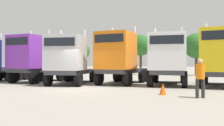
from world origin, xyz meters
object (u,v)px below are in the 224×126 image
object	(u,v)px
semi_truck_orange	(119,57)
semi_truck_white	(168,59)
visitor_in_hivis	(200,75)
traffic_cone_near	(163,89)
semi_truck_purple	(33,58)
semi_truck_silver	(69,60)
semi_truck_yellow	(220,57)

from	to	relation	value
semi_truck_orange	semi_truck_white	world-z (taller)	semi_truck_orange
visitor_in_hivis	traffic_cone_near	xyz separation A→B (m)	(-1.69, 0.77, -0.75)
semi_truck_orange	visitor_in_hivis	world-z (taller)	semi_truck_orange
semi_truck_purple	semi_truck_silver	distance (m)	3.87
semi_truck_yellow	traffic_cone_near	bearing A→B (deg)	-26.83
semi_truck_yellow	visitor_in_hivis	xyz separation A→B (m)	(-1.86, -5.43, -0.95)
semi_truck_orange	traffic_cone_near	xyz separation A→B (m)	(3.38, -5.25, -1.73)
semi_truck_white	visitor_in_hivis	xyz separation A→B (m)	(1.52, -5.88, -0.84)
semi_truck_orange	semi_truck_yellow	bearing A→B (deg)	94.70
semi_truck_purple	semi_truck_orange	bearing A→B (deg)	98.89
semi_truck_white	traffic_cone_near	bearing A→B (deg)	-0.67
visitor_in_hivis	traffic_cone_near	bearing A→B (deg)	-135.94
semi_truck_purple	semi_truck_silver	xyz separation A→B (m)	(3.68, -1.19, -0.13)
semi_truck_silver	visitor_in_hivis	world-z (taller)	semi_truck_silver
semi_truck_orange	visitor_in_hivis	distance (m)	7.93
semi_truck_silver	semi_truck_yellow	distance (m)	10.43
semi_truck_orange	semi_truck_yellow	world-z (taller)	semi_truck_orange
semi_truck_silver	semi_truck_yellow	world-z (taller)	semi_truck_yellow
semi_truck_silver	visitor_in_hivis	distance (m)	9.93
semi_truck_silver	traffic_cone_near	bearing A→B (deg)	54.34
visitor_in_hivis	semi_truck_yellow	bearing A→B (deg)	139.74
semi_truck_purple	semi_truck_white	world-z (taller)	semi_truck_purple
semi_truck_white	traffic_cone_near	distance (m)	5.35
semi_truck_silver	semi_truck_white	distance (m)	7.11
semi_truck_purple	semi_truck_silver	bearing A→B (deg)	81.96
semi_truck_silver	semi_truck_orange	world-z (taller)	semi_truck_orange
semi_truck_yellow	visitor_in_hivis	distance (m)	5.82
semi_truck_white	semi_truck_orange	bearing A→B (deg)	-90.98
semi_truck_silver	semi_truck_yellow	xyz separation A→B (m)	(10.42, 0.47, 0.13)
semi_truck_purple	semi_truck_orange	world-z (taller)	semi_truck_orange
visitor_in_hivis	semi_truck_orange	bearing A→B (deg)	-161.30
semi_truck_purple	visitor_in_hivis	distance (m)	13.74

